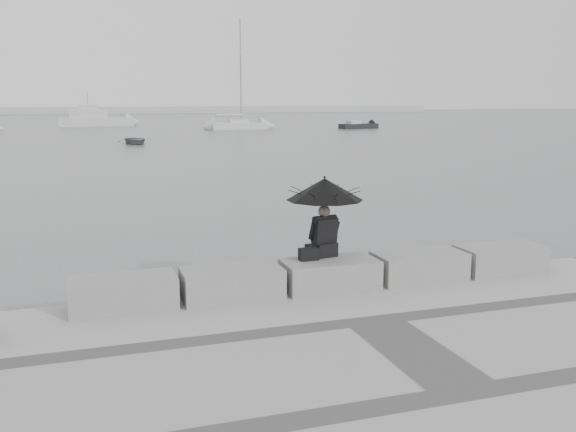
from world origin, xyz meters
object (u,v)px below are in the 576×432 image
object	(u,v)px
small_motorboat	(359,126)
sailboat_right	(238,125)
seated_person	(325,197)
dinghy	(135,140)
motor_cruiser	(96,119)

from	to	relation	value
small_motorboat	sailboat_right	bearing A→B (deg)	161.48
seated_person	dinghy	distance (m)	43.81
small_motorboat	dinghy	bearing A→B (deg)	-155.48
sailboat_right	motor_cruiser	bearing A→B (deg)	137.03
seated_person	dinghy	bearing A→B (deg)	79.61
small_motorboat	dinghy	world-z (taller)	small_motorboat
seated_person	sailboat_right	size ratio (longest dim) A/B	0.11
motor_cruiser	seated_person	bearing A→B (deg)	-88.80
small_motorboat	seated_person	bearing A→B (deg)	-124.09
small_motorboat	dinghy	xyz separation A→B (m)	(-28.60, -19.07, -0.02)
seated_person	motor_cruiser	size ratio (longest dim) A/B	0.15
seated_person	small_motorboat	distance (m)	69.31
sailboat_right	dinghy	distance (m)	25.62
motor_cruiser	small_motorboat	bearing A→B (deg)	-29.33
sailboat_right	dinghy	bearing A→B (deg)	-122.67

